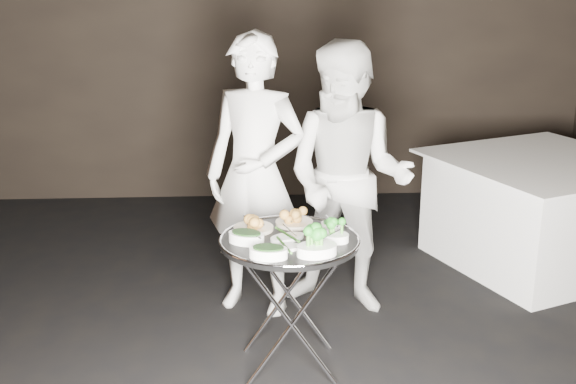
{
  "coord_description": "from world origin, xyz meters",
  "views": [
    {
      "loc": [
        -0.06,
        -3.06,
        2.06
      ],
      "look_at": [
        0.13,
        0.53,
        0.95
      ],
      "focal_mm": 45.0,
      "sensor_mm": 36.0,
      "label": 1
    }
  ],
  "objects_px": {
    "waiter_left": "(255,176)",
    "waiter_right": "(348,180)",
    "dining_table": "(540,212)",
    "tray_stand": "(290,299)",
    "serving_tray": "(290,241)"
  },
  "relations": [
    {
      "from": "tray_stand",
      "to": "serving_tray",
      "type": "distance_m",
      "value": 0.33
    },
    {
      "from": "waiter_left",
      "to": "waiter_right",
      "type": "height_order",
      "value": "waiter_left"
    },
    {
      "from": "tray_stand",
      "to": "waiter_left",
      "type": "relative_size",
      "value": 0.42
    },
    {
      "from": "serving_tray",
      "to": "dining_table",
      "type": "relative_size",
      "value": 0.53
    },
    {
      "from": "serving_tray",
      "to": "waiter_right",
      "type": "xyz_separation_m",
      "value": [
        0.4,
        0.74,
        0.1
      ]
    },
    {
      "from": "tray_stand",
      "to": "dining_table",
      "type": "distance_m",
      "value": 2.33
    },
    {
      "from": "serving_tray",
      "to": "waiter_left",
      "type": "distance_m",
      "value": 0.79
    },
    {
      "from": "waiter_left",
      "to": "waiter_right",
      "type": "bearing_deg",
      "value": 20.31
    },
    {
      "from": "waiter_right",
      "to": "dining_table",
      "type": "xyz_separation_m",
      "value": [
        1.49,
        0.63,
        -0.44
      ]
    },
    {
      "from": "serving_tray",
      "to": "waiter_left",
      "type": "relative_size",
      "value": 0.42
    },
    {
      "from": "tray_stand",
      "to": "waiter_right",
      "type": "distance_m",
      "value": 0.94
    },
    {
      "from": "serving_tray",
      "to": "waiter_left",
      "type": "height_order",
      "value": "waiter_left"
    },
    {
      "from": "tray_stand",
      "to": "waiter_left",
      "type": "xyz_separation_m",
      "value": [
        -0.17,
        0.76,
        0.46
      ]
    },
    {
      "from": "waiter_right",
      "to": "dining_table",
      "type": "bearing_deg",
      "value": 44.24
    },
    {
      "from": "serving_tray",
      "to": "waiter_right",
      "type": "bearing_deg",
      "value": 61.71
    }
  ]
}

